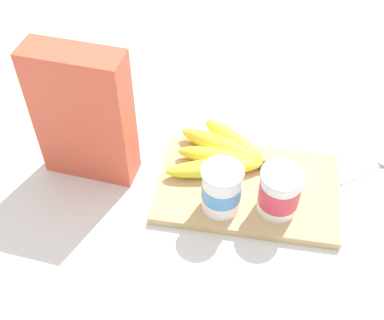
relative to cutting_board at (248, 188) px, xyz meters
The scene contains 7 objects.
ground_plane 0.01m from the cutting_board, ahead, with size 2.40×2.40×0.00m, color silver.
cutting_board is the anchor object (origin of this frame).
cereal_box 0.33m from the cutting_board, ahead, with size 0.17×0.06×0.27m, color #D85138.
yogurt_cup_front 0.09m from the cutting_board, 140.57° to the left, with size 0.08×0.08×0.09m.
yogurt_cup_back 0.09m from the cutting_board, 51.77° to the left, with size 0.07×0.07×0.10m.
banana_bunch 0.09m from the cutting_board, 46.11° to the right, with size 0.19×0.18×0.04m.
spoon 0.26m from the cutting_board, 157.75° to the right, with size 0.11×0.10×0.01m.
Camera 1 is at (0.01, 0.61, 0.72)m, focal length 46.31 mm.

